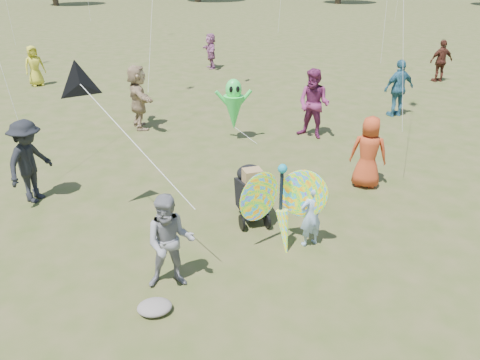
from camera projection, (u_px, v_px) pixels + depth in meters
name	position (u px, v px, depth m)	size (l,w,h in m)	color
ground	(265.00, 282.00, 7.38)	(160.00, 160.00, 0.00)	#51592B
child_girl	(311.00, 215.00, 8.12)	(0.43, 0.28, 1.18)	#98B6D8
adult_man	(170.00, 242.00, 7.01)	(0.76, 0.59, 1.56)	gray
grey_bag	(155.00, 307.00, 6.73)	(0.50, 0.41, 0.16)	slate
crowd_a	(368.00, 152.00, 10.20)	(0.79, 0.51, 1.62)	#B03D1C
crowd_b	(29.00, 161.00, 9.55)	(1.14, 0.65, 1.76)	black
crowd_c	(399.00, 88.00, 14.90)	(1.06, 0.44, 1.81)	#2F6882
crowd_d	(138.00, 97.00, 13.78)	(1.76, 0.56, 1.89)	tan
crowd_e	(314.00, 104.00, 13.03)	(0.95, 0.74, 1.95)	#752754
crowd_g	(34.00, 66.00, 18.62)	(0.77, 0.50, 1.58)	gold
crowd_h	(441.00, 61.00, 19.24)	(0.99, 0.41, 1.70)	#482118
crowd_j	(211.00, 51.00, 21.67)	(1.48, 0.47, 1.59)	#9D5984
jogging_stroller	(251.00, 190.00, 8.96)	(0.59, 1.09, 1.09)	black
butterfly_kite	(282.00, 207.00, 7.96)	(1.74, 0.75, 1.78)	red
delta_kite_rig	(81.00, 85.00, 8.09)	(2.28, 2.54, 1.83)	black
alien_kite	(234.00, 107.00, 12.80)	(1.12, 0.69, 1.74)	#36E953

